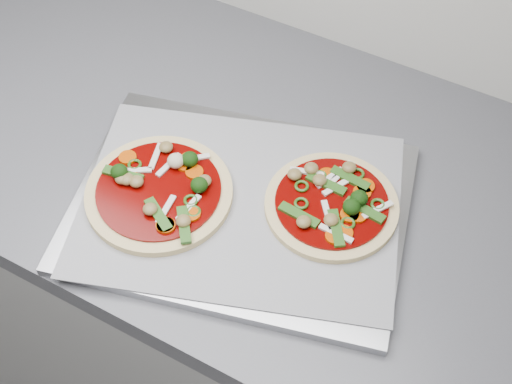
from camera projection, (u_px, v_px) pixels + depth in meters
The scene contains 6 objects.
base_cabinet at pixel (81, 231), 1.53m from camera, with size 3.60×0.60×0.86m, color #AFAFAD.
countertop at pixel (28, 76), 1.18m from camera, with size 3.60×0.60×0.04m, color #57585E.
baking_tray at pixel (240, 207), 0.98m from camera, with size 0.45×0.33×0.01m, color #9D9EA2.
parchment at pixel (240, 204), 0.97m from camera, with size 0.43×0.31×0.00m, color gray.
pizza_left at pixel (160, 190), 0.97m from camera, with size 0.22×0.22×0.03m.
pizza_right at pixel (333, 203), 0.96m from camera, with size 0.25×0.25×0.03m.
Camera 1 is at (0.75, 0.72, 1.69)m, focal length 50.00 mm.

